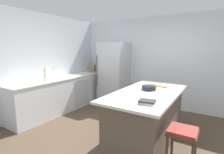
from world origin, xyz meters
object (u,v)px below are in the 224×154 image
(kitchen_island, at_px, (147,117))
(sink_faucet, at_px, (54,73))
(refrigerator, at_px, (114,73))
(hot_sauce_bottle, at_px, (91,70))
(whiskey_bottle, at_px, (95,68))
(soda_bottle, at_px, (92,68))
(cookbook_stack, at_px, (147,102))
(olive_oil_bottle, at_px, (91,68))
(bar_stool, at_px, (182,138))
(flower_vase, at_px, (45,77))
(mixing_bowl, at_px, (149,88))
(cutting_board, at_px, (159,86))

(kitchen_island, height_order, sink_faucet, sink_faucet)
(refrigerator, distance_m, hot_sauce_bottle, 0.92)
(kitchen_island, height_order, whiskey_bottle, whiskey_bottle)
(soda_bottle, xyz_separation_m, cookbook_stack, (2.85, -2.38, -0.08))
(hot_sauce_bottle, distance_m, olive_oil_bottle, 0.14)
(kitchen_island, height_order, bar_stool, kitchen_island)
(soda_bottle, bearing_deg, flower_vase, -87.23)
(mixing_bowl, bearing_deg, sink_faucet, -179.21)
(soda_bottle, xyz_separation_m, mixing_bowl, (2.58, -1.58, -0.07))
(whiskey_bottle, distance_m, hot_sauce_bottle, 0.20)
(flower_vase, relative_size, cookbook_stack, 1.41)
(kitchen_island, distance_m, olive_oil_bottle, 3.03)
(hot_sauce_bottle, height_order, olive_oil_bottle, olive_oil_bottle)
(cookbook_stack, bearing_deg, refrigerator, 130.18)
(sink_faucet, relative_size, olive_oil_bottle, 0.85)
(whiskey_bottle, height_order, cookbook_stack, whiskey_bottle)
(whiskey_bottle, relative_size, cookbook_stack, 1.18)
(kitchen_island, height_order, hot_sauce_bottle, hot_sauce_bottle)
(flower_vase, relative_size, hot_sauce_bottle, 1.66)
(refrigerator, bearing_deg, olive_oil_bottle, -172.90)
(bar_stool, bearing_deg, soda_bottle, 144.98)
(whiskey_bottle, xyz_separation_m, cookbook_stack, (2.80, -2.47, -0.06))
(bar_stool, xyz_separation_m, sink_faucet, (-3.33, 0.71, 0.53))
(sink_faucet, height_order, cutting_board, sink_faucet)
(refrigerator, relative_size, mixing_bowl, 7.13)
(sink_faucet, relative_size, cutting_board, 0.87)
(mixing_bowl, xyz_separation_m, cutting_board, (0.07, 0.41, -0.03))
(bar_stool, bearing_deg, cookbook_stack, -173.68)
(kitchen_island, relative_size, refrigerator, 1.05)
(refrigerator, relative_size, whiskey_bottle, 6.60)
(kitchen_island, relative_size, soda_bottle, 6.05)
(whiskey_bottle, bearing_deg, olive_oil_bottle, -83.57)
(hot_sauce_bottle, distance_m, cookbook_stack, 3.66)
(hot_sauce_bottle, bearing_deg, olive_oil_bottle, -47.42)
(flower_vase, xyz_separation_m, olive_oil_bottle, (-0.01, 1.77, 0.03))
(whiskey_bottle, xyz_separation_m, olive_oil_bottle, (0.03, -0.28, 0.03))
(refrigerator, xyz_separation_m, mixing_bowl, (1.67, -1.50, 0.04))
(hot_sauce_bottle, distance_m, cutting_board, 2.87)
(refrigerator, relative_size, sink_faucet, 6.26)
(kitchen_island, distance_m, bar_stool, 0.92)
(mixing_bowl, bearing_deg, hot_sauce_bottle, 150.12)
(sink_faucet, xyz_separation_m, hot_sauce_bottle, (0.01, 1.52, -0.08))
(hot_sauce_bottle, height_order, cookbook_stack, hot_sauce_bottle)
(whiskey_bottle, distance_m, cutting_board, 2.89)
(cookbook_stack, xyz_separation_m, cutting_board, (-0.20, 1.21, -0.02))
(cutting_board, bearing_deg, olive_oil_bottle, 159.10)
(whiskey_bottle, height_order, olive_oil_bottle, olive_oil_bottle)
(sink_faucet, height_order, mixing_bowl, sink_faucet)
(sink_faucet, bearing_deg, soda_bottle, 89.53)
(refrigerator, distance_m, soda_bottle, 0.92)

